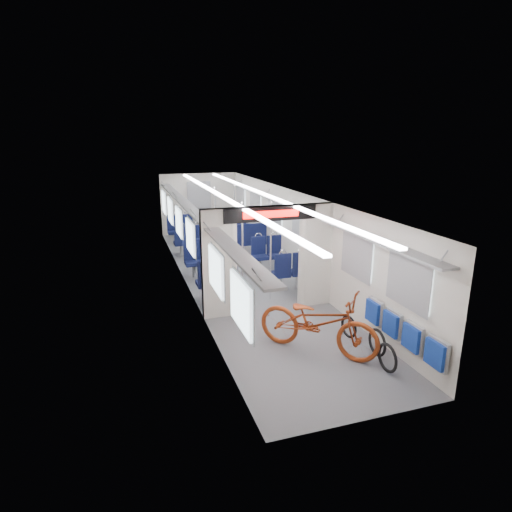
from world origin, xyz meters
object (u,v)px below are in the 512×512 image
at_px(stanchion_near_right, 271,252).
at_px(seat_bay_near_right, 278,260).
at_px(bike_hoop_a, 387,359).
at_px(stanchion_near_left, 243,253).
at_px(seat_bay_far_right, 242,231).
at_px(bike_hoop_c, 349,328).
at_px(stanchion_far_right, 235,223).
at_px(bike_hoop_b, 377,344).
at_px(stanchion_far_left, 216,227).
at_px(flip_bench, 402,331).
at_px(seat_bay_far_left, 184,233).
at_px(seat_bay_near_left, 209,266).
at_px(bicycle, 318,322).

bearing_deg(stanchion_near_right, seat_bay_near_right, 62.35).
xyz_separation_m(bike_hoop_a, stanchion_near_left, (-1.35, 3.70, 0.93)).
bearing_deg(seat_bay_far_right, bike_hoop_c, -89.51).
bearing_deg(stanchion_far_right, bike_hoop_b, -83.01).
xyz_separation_m(bike_hoop_b, stanchion_far_left, (-1.47, 6.02, 0.93)).
relative_size(flip_bench, bike_hoop_b, 4.15).
bearing_deg(bike_hoop_b, bike_hoop_a, -105.48).
bearing_deg(stanchion_near_left, seat_bay_far_left, 96.19).
distance_m(seat_bay_near_left, stanchion_far_right, 2.51).
relative_size(flip_bench, bike_hoop_a, 4.17).
height_order(bike_hoop_a, bike_hoop_b, bike_hoop_b).
relative_size(bike_hoop_b, bike_hoop_c, 1.13).
bearing_deg(bicycle, bike_hoop_a, -94.48).
relative_size(seat_bay_near_right, stanchion_far_right, 0.86).
bearing_deg(bicycle, seat_bay_near_left, 61.33).
bearing_deg(bike_hoop_a, stanchion_far_left, 101.50).
relative_size(flip_bench, stanchion_far_right, 0.90).
xyz_separation_m(bicycle, stanchion_far_right, (0.15, 5.99, 0.58)).
relative_size(bike_hoop_c, stanchion_near_right, 0.19).
bearing_deg(bike_hoop_a, bike_hoop_c, 88.91).
bearing_deg(seat_bay_far_right, stanchion_near_right, -98.26).
relative_size(seat_bay_far_left, seat_bay_far_right, 0.90).
xyz_separation_m(stanchion_near_left, stanchion_near_right, (0.63, -0.12, 0.00)).
xyz_separation_m(bicycle, seat_bay_far_left, (-1.11, 7.87, -0.03)).
relative_size(bike_hoop_b, stanchion_near_left, 0.22).
distance_m(bicycle, stanchion_far_right, 6.02).
height_order(seat_bay_far_left, seat_bay_far_right, seat_bay_far_right).
bearing_deg(stanchion_near_right, stanchion_far_left, 101.60).
bearing_deg(stanchion_near_left, bike_hoop_a, -69.96).
distance_m(stanchion_near_right, stanchion_far_left, 3.01).
bearing_deg(seat_bay_far_right, seat_bay_near_right, -90.00).
height_order(flip_bench, seat_bay_far_right, seat_bay_far_right).
distance_m(flip_bench, seat_bay_near_left, 5.19).
distance_m(bike_hoop_a, stanchion_far_left, 6.73).
xyz_separation_m(bike_hoop_c, seat_bay_near_left, (-1.93, 3.58, 0.36)).
height_order(seat_bay_near_right, seat_bay_far_right, seat_bay_far_right).
relative_size(flip_bench, seat_bay_far_right, 0.90).
xyz_separation_m(seat_bay_near_right, seat_bay_far_right, (-0.00, 3.43, 0.04)).
height_order(bike_hoop_b, seat_bay_far_right, seat_bay_far_right).
bearing_deg(seat_bay_far_right, bike_hoop_b, -88.71).
bearing_deg(stanchion_near_left, bike_hoop_b, -65.00).
bearing_deg(stanchion_far_left, stanchion_near_right, -78.40).
bearing_deg(bicycle, seat_bay_near_right, 34.58).
relative_size(bicycle, bike_hoop_a, 4.40).
distance_m(bike_hoop_b, stanchion_far_left, 6.27).
xyz_separation_m(bike_hoop_b, stanchion_near_right, (-0.86, 3.08, 0.93)).
bearing_deg(flip_bench, seat_bay_near_left, 116.17).
height_order(seat_bay_near_left, seat_bay_near_right, seat_bay_near_left).
relative_size(flip_bench, bike_hoop_c, 4.69).
bearing_deg(flip_bench, stanchion_far_left, 105.12).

